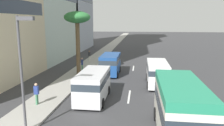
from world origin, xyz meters
TOP-DOWN VIEW (x-y plane):
  - ground_plane at (31.50, 0.00)m, footprint 198.00×198.00m
  - sidewalk_right at (31.50, 6.45)m, footprint 162.00×2.77m
  - lane_stripe_mid at (13.90, 0.00)m, footprint 3.20×0.16m
  - lane_stripe_far at (25.18, 0.00)m, footprint 3.20×0.16m
  - minibus_lead at (7.90, -2.98)m, footprint 6.08×2.39m
  - van_second at (12.77, 2.79)m, footprint 5.06×2.16m
  - van_third at (21.38, 2.59)m, footprint 4.68×2.11m
  - van_fourth at (17.74, -2.56)m, footprint 5.21×2.06m
  - pedestrian_near_lamp at (10.92, 6.64)m, footprint 0.30×0.33m
  - pedestrian_mid_block at (28.73, 6.85)m, footprint 0.38×0.39m
  - pedestrian_by_tree at (22.03, 6.18)m, footprint 0.36×0.29m
  - palm_tree at (20.66, 6.25)m, footprint 2.95×2.95m
  - street_lamp at (7.13, 5.34)m, footprint 0.24×0.97m

SIDE VIEW (x-z plane):
  - ground_plane at x=31.50m, z-range 0.00..0.00m
  - lane_stripe_mid at x=13.90m, z-range 0.00..0.01m
  - lane_stripe_far at x=25.18m, z-range 0.00..0.01m
  - sidewalk_right at x=31.50m, z-range 0.00..0.15m
  - pedestrian_near_lamp at x=10.92m, z-range 0.23..1.84m
  - pedestrian_mid_block at x=28.73m, z-range 0.23..1.86m
  - pedestrian_by_tree at x=22.03m, z-range 0.23..1.89m
  - van_fourth at x=17.74m, z-range 0.17..2.43m
  - van_second at x=12.77m, z-range 0.17..2.48m
  - van_third at x=21.38m, z-range 0.17..2.55m
  - minibus_lead at x=7.90m, z-range 0.15..3.18m
  - street_lamp at x=7.13m, z-range 0.93..7.25m
  - palm_tree at x=20.66m, z-range 2.69..9.84m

